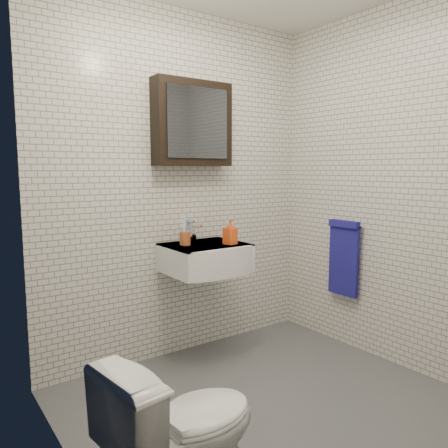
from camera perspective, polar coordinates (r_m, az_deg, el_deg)
name	(u,v)px	position (r m, az deg, el deg)	size (l,w,h in m)	color
ground	(271,406)	(2.77, 6.19, -22.51)	(2.20, 2.00, 0.01)	#4E5156
room_shell	(275,152)	(2.41, 6.66, 9.26)	(2.22, 2.02, 2.51)	silver
washbasin	(208,258)	(3.09, -2.08, -4.43)	(0.55, 0.50, 0.20)	white
faucet	(193,232)	(3.22, -4.03, -1.04)	(0.06, 0.20, 0.15)	silver
mirror_cabinet	(193,124)	(3.20, -4.12, 12.95)	(0.60, 0.15, 0.60)	black
towel_rail	(344,255)	(3.48, 15.38, -3.90)	(0.09, 0.30, 0.58)	silver
toothbrush_cup	(185,238)	(3.06, -5.10, -1.79)	(0.09, 0.09, 0.21)	#A04C28
soap_bottle	(230,232)	(3.07, 0.81, -1.06)	(0.08, 0.08, 0.17)	orange
toilet	(184,430)	(1.95, -5.29, -25.25)	(0.37, 0.66, 0.67)	white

